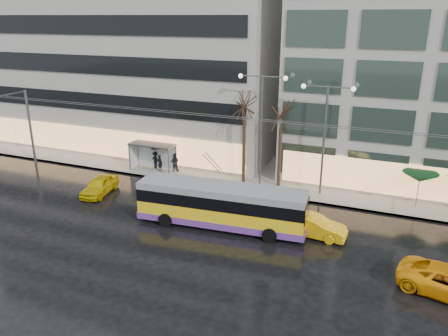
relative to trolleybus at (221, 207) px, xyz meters
The scene contains 17 objects.
ground 3.73m from the trolleybus, 122.67° to the right, with size 140.00×140.00×0.00m, color black.
sidewalk 11.18m from the trolleybus, 89.27° to the left, with size 80.00×10.00×0.15m, color gray.
kerb 6.30m from the trolleybus, 88.68° to the left, with size 80.00×0.10×0.15m, color slate.
building_left 25.94m from the trolleybus, 137.96° to the left, with size 34.00×14.00×22.00m, color #A9A7A1.
trolleybus is the anchor object (origin of this frame).
catenary 5.84m from the trolleybus, 99.66° to the left, with size 42.24×5.12×7.00m.
bus_shelter 12.88m from the trolleybus, 142.74° to the left, with size 4.20×1.60×2.51m.
street_lamp_near 9.13m from the trolleybus, 88.97° to the left, with size 3.96×0.36×9.03m.
street_lamp_far 10.36m from the trolleybus, 56.95° to the left, with size 3.96×0.36×8.53m.
tree_a 9.98m from the trolleybus, 99.52° to the left, with size 3.20×3.20×8.40m.
tree_b 9.82m from the trolleybus, 78.81° to the left, with size 3.20×3.20×7.70m.
parasol_a 14.63m from the trolleybus, 33.71° to the left, with size 2.50×2.50×2.65m.
taxi_a 11.27m from the trolleybus, behind, with size 1.66×4.12×1.40m, color #D7BB0B.
taxi_b 6.08m from the trolleybus, ahead, with size 1.49×4.29×1.41m, color yellow.
pedestrian_a 12.07m from the trolleybus, 139.96° to the left, with size 1.17×1.18×2.19m.
pedestrian_b 11.51m from the trolleybus, 134.07° to the left, with size 0.97×0.86×1.66m.
pedestrian_c 12.98m from the trolleybus, 140.34° to the left, with size 1.15×1.01×2.11m.
Camera 1 is at (12.15, -21.57, 13.45)m, focal length 35.00 mm.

